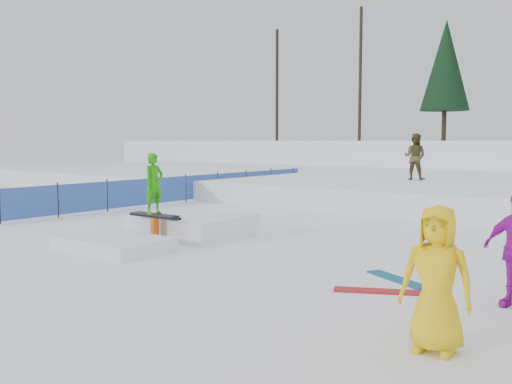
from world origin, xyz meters
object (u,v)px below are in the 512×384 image
Objects in this scene: walker_olive at (415,157)px; jib_rail_feature at (173,227)px; spectator_yellow at (437,279)px; safety_fence at (186,188)px.

jib_rail_feature is at bearing 81.38° from walker_olive.
jib_rail_feature reaches higher than spectator_yellow.
safety_fence is at bearing 132.31° from jib_rail_feature.
walker_olive is 12.94m from jib_rail_feature.
spectator_yellow is at bearing -35.88° from safety_fence.
spectator_yellow is (13.54, -9.79, 0.29)m from safety_fence.
walker_olive is 0.43× the size of jib_rail_feature.
walker_olive is 17.63m from spectator_yellow.
safety_fence is 3.64× the size of jib_rail_feature.
jib_rail_feature is at bearing 151.07° from spectator_yellow.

